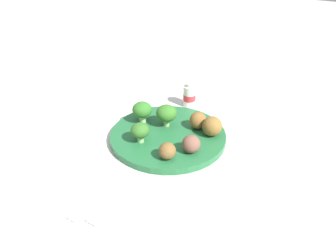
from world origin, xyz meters
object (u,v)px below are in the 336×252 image
Objects in this scene: broccoli_floret_back_left at (140,131)px; napkin at (107,201)px; broccoli_floret_mid_left at (167,113)px; fork at (111,205)px; yogurt_bottle at (189,96)px; knife at (97,198)px; meatball_front_right at (198,120)px; meatball_mid_left at (191,144)px; meatball_back_right at (167,151)px; plate at (168,136)px; broccoli_floret_far_rim at (142,110)px; meatball_near_rim at (212,126)px.

broccoli_floret_back_left is 0.28× the size of napkin.
fork is (0.28, 0.03, -0.04)m from broccoli_floret_mid_left.
napkin is 2.41× the size of yogurt_bottle.
broccoli_floret_back_left reaches higher than knife.
meatball_mid_left is (0.10, 0.03, -0.00)m from meatball_front_right.
meatball_back_right is at bearing -4.09° from meatball_front_right.
meatball_mid_left is 0.34× the size of fork.
knife is (0.19, 0.02, -0.04)m from broccoli_floret_back_left.
plate is 0.09m from broccoli_floret_far_rim.
broccoli_floret_mid_left is 0.46× the size of fork.
meatball_near_rim is at bearing 160.62° from napkin.
plate reaches higher than napkin.
broccoli_floret_mid_left is (-0.01, 0.06, 0.00)m from broccoli_floret_far_rim.
knife is at bearing -95.89° from fork.
fork is (0.01, 0.02, 0.00)m from napkin.
meatball_front_right is (-0.04, 0.14, -0.01)m from broccoli_floret_far_rim.
broccoli_floret_mid_left is at bearing -147.12° from plate.
meatball_mid_left reaches higher than meatball_back_right.
broccoli_floret_back_left is 0.40× the size of fork.
broccoli_floret_back_left reaches higher than plate.
napkin is at bearing 16.37° from broccoli_floret_far_rim.
yogurt_bottle reaches higher than plate.
broccoli_floret_far_rim is 0.99× the size of broccoli_floret_mid_left.
meatball_near_rim is at bearing 40.69° from yogurt_bottle.
plate is 0.25m from napkin.
meatball_near_rim is 0.19m from yogurt_bottle.
plate is 3.97× the size of yogurt_bottle.
meatball_mid_left is at bearing 53.02° from broccoli_floret_mid_left.
meatball_front_right is 0.10m from meatball_mid_left.
broccoli_floret_mid_left is 0.12m from meatball_near_rim.
meatball_near_rim is at bearing 97.24° from broccoli_floret_far_rim.
broccoli_floret_mid_left reaches higher than knife.
yogurt_bottle is at bearing 160.63° from broccoli_floret_far_rim.
broccoli_floret_mid_left is at bearing -126.98° from meatball_mid_left.
napkin is 1.17× the size of knife.
meatball_back_right reaches higher than knife.
broccoli_floret_back_left is (0.08, 0.04, -0.00)m from broccoli_floret_far_rim.
plate reaches higher than fork.
broccoli_floret_far_rim is at bearing -79.52° from broccoli_floret_mid_left.
broccoli_floret_back_left is at bearing -164.83° from fork.
meatball_back_right is 0.06m from meatball_mid_left.
meatball_mid_left is at bearing 98.08° from broccoli_floret_back_left.
broccoli_floret_far_rim reaches higher than plate.
plate is at bearing 178.96° from napkin.
plate is 0.26m from fork.
meatball_near_rim is 0.39× the size of fork.
meatball_front_right is at bearing 32.06° from yogurt_bottle.
broccoli_floret_far_rim is 0.14m from meatball_front_right.
meatball_front_right is at bearing -165.73° from meatball_mid_left.
broccoli_floret_back_left is at bearing -174.92° from knife.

